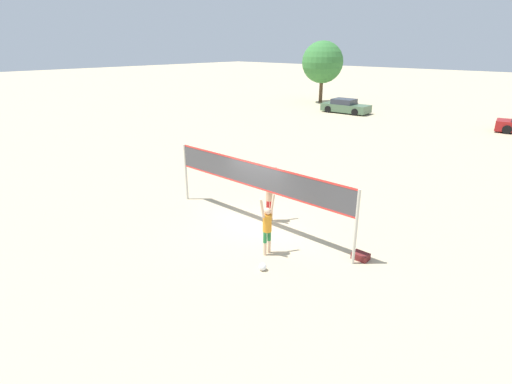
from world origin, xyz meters
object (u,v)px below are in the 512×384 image
at_px(volleyball_net, 256,179).
at_px(gear_bag, 361,256).
at_px(tree_left_cluster, 322,62).
at_px(volleyball, 263,267).
at_px(parked_car_far, 345,107).
at_px(player_blocker, 270,194).
at_px(player_spiker, 267,225).

relative_size(volleyball_net, gear_bag, 16.25).
height_order(volleyball_net, tree_left_cluster, tree_left_cluster).
relative_size(volleyball, gear_bag, 0.47).
bearing_deg(parked_car_far, volleyball_net, -70.10).
distance_m(player_blocker, gear_bag, 4.03).
bearing_deg(gear_bag, parked_car_far, 121.45).
distance_m(volleyball_net, volleyball, 3.49).
xyz_separation_m(player_spiker, parked_car_far, (-12.35, 25.75, -0.42)).
bearing_deg(parked_car_far, gear_bag, -62.29).
height_order(volleyball_net, player_blocker, volleyball_net).
xyz_separation_m(volleyball, tree_left_cluster, (-18.61, 30.92, 4.20)).
relative_size(volleyball_net, player_blocker, 3.88).
bearing_deg(volleyball, player_blocker, 127.19).
bearing_deg(volleyball_net, volleyball, -44.07).
distance_m(player_blocker, tree_left_cluster, 32.81).
xyz_separation_m(player_spiker, player_blocker, (-1.55, 1.93, 0.07)).
xyz_separation_m(player_spiker, tree_left_cluster, (-18.07, 30.09, 3.31)).
height_order(player_spiker, parked_car_far, player_spiker).
height_order(gear_bag, parked_car_far, parked_car_far).
bearing_deg(parked_car_far, player_spiker, -68.10).
height_order(player_spiker, volleyball, player_spiker).
distance_m(gear_bag, tree_left_cluster, 35.24).
relative_size(volleyball_net, player_spiker, 4.12).
bearing_deg(gear_bag, player_spiker, -144.36).
height_order(volleyball, tree_left_cluster, tree_left_cluster).
height_order(volleyball_net, volleyball, volleyball_net).
distance_m(player_spiker, tree_left_cluster, 35.25).
distance_m(player_spiker, volleyball, 1.34).
bearing_deg(volleyball, tree_left_cluster, 121.05).
bearing_deg(volleyball_net, player_spiker, -38.26).
bearing_deg(tree_left_cluster, gear_bag, -54.28).
bearing_deg(volleyball_net, gear_bag, 5.48).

